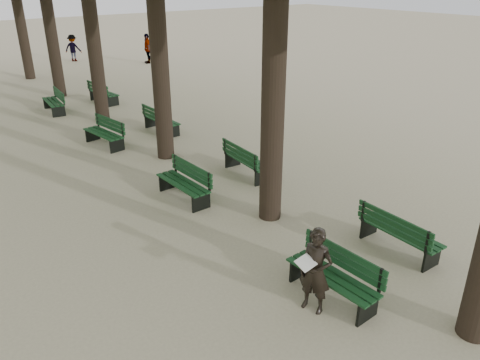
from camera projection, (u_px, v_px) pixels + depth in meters
ground at (317, 306)px, 8.19m from camera, size 120.00×120.00×0.00m
bench_left_0 at (332, 285)px, 8.30m from camera, size 0.61×1.81×0.92m
bench_left_1 at (184, 189)px, 11.94m from camera, size 0.61×1.81×0.92m
bench_left_2 at (104, 138)px, 15.61m from camera, size 0.80×1.86×0.92m
bench_left_3 at (54, 106)px, 19.38m from camera, size 0.73×1.84×0.92m
bench_right_0 at (399, 239)px, 9.71m from camera, size 0.64×1.82×0.92m
bench_right_1 at (247, 166)px, 13.38m from camera, size 0.73×1.84×0.92m
bench_right_2 at (162, 125)px, 16.99m from camera, size 0.61×1.81×0.92m
bench_right_3 at (104, 97)px, 20.79m from camera, size 0.77×1.85×0.92m
man_with_map at (316, 271)px, 7.81m from camera, size 0.69×0.70×1.57m
pedestrian_b at (73, 48)px, 30.27m from camera, size 1.01×1.00×1.68m
pedestrian_c at (147, 48)px, 29.58m from camera, size 0.63×1.13×1.83m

